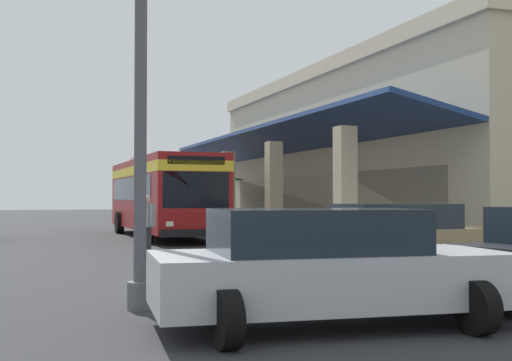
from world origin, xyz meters
The scene contains 9 objects.
ground centered at (0.00, 8.00, 0.00)m, with size 120.00×120.00×0.00m, color #2D2D30.
curb_strip centered at (0.25, 2.98, 0.06)m, with size 27.84×0.50×0.12m, color #9E998E.
plaza_building centered at (0.25, 12.61, 3.71)m, with size 23.50×16.47×7.41m.
transit_bus centered at (0.16, -0.52, 1.85)m, with size 11.22×2.89×3.34m.
parked_sedan_tan centered at (13.93, 1.95, 0.75)m, with size 2.46×4.41×1.47m.
parked_sedan_silver centered at (19.09, -2.46, 0.75)m, with size 2.75×4.57×1.47m.
pedestrian centered at (9.09, -2.83, 0.93)m, with size 0.66×0.40×1.66m.
potted_palm centered at (-5.17, 4.09, 0.73)m, with size 1.84×1.43×2.59m.
lot_light_pole centered at (17.04, -4.42, 3.88)m, with size 0.60×0.60×7.22m.
Camera 1 is at (26.46, -6.10, 1.62)m, focal length 45.89 mm.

